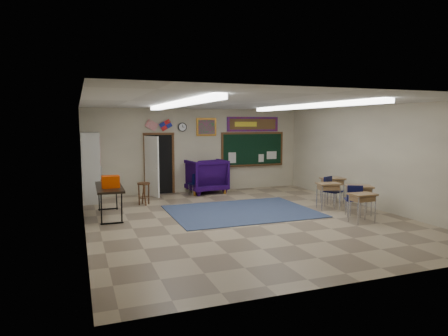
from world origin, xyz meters
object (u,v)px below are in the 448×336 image
object	(u,v)px
folding_table	(110,200)
wooden_stool	(144,193)
student_desk_front_left	(328,195)
student_desk_front_right	(332,189)
wingback_armchair	(205,176)

from	to	relation	value
folding_table	wooden_stool	bearing A→B (deg)	49.32
student_desk_front_left	folding_table	distance (m)	6.15
student_desk_front_left	student_desk_front_right	bearing A→B (deg)	58.34
wooden_stool	student_desk_front_right	bearing A→B (deg)	-18.06
student_desk_front_left	wooden_stool	world-z (taller)	student_desk_front_left
wingback_armchair	folding_table	bearing A→B (deg)	30.52
folding_table	wooden_stool	xyz separation A→B (m)	(1.10, 1.23, -0.10)
wingback_armchair	student_desk_front_left	bearing A→B (deg)	115.63
student_desk_front_right	folding_table	bearing A→B (deg)	179.29
wingback_armchair	student_desk_front_right	world-z (taller)	wingback_armchair
student_desk_front_left	wingback_armchair	bearing A→B (deg)	132.92
wingback_armchair	wooden_stool	xyz separation A→B (m)	(-2.44, -1.44, -0.26)
wooden_stool	wingback_armchair	bearing A→B (deg)	30.65
wingback_armchair	student_desk_front_right	xyz separation A→B (m)	(3.11, -3.25, -0.16)
wooden_stool	folding_table	bearing A→B (deg)	-131.88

